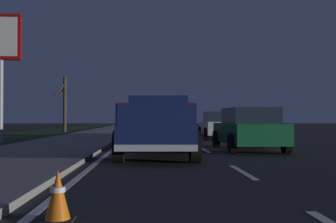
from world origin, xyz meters
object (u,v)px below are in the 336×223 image
(sedan_white, at_px, (219,125))
(sedan_black, at_px, (160,126))
(gas_price_sign, at_px, (1,47))
(bare_tree_far, at_px, (64,103))
(pickup_truck, at_px, (158,124))
(sedan_green, at_px, (248,129))
(traffic_cone_near, at_px, (58,196))

(sedan_white, height_order, sedan_black, same)
(sedan_black, height_order, gas_price_sign, gas_price_sign)
(sedan_white, height_order, bare_tree_far, bare_tree_far)
(pickup_truck, xyz_separation_m, sedan_green, (2.20, -3.31, -0.20))
(pickup_truck, xyz_separation_m, sedan_black, (6.89, -0.19, -0.20))
(sedan_black, distance_m, gas_price_sign, 8.48)
(pickup_truck, relative_size, gas_price_sign, 0.89)
(sedan_green, bearing_deg, traffic_cone_near, 155.71)
(sedan_green, distance_m, gas_price_sign, 12.47)
(sedan_white, height_order, traffic_cone_near, sedan_white)
(pickup_truck, relative_size, traffic_cone_near, 9.47)
(sedan_black, bearing_deg, sedan_white, -42.96)
(bare_tree_far, bearing_deg, gas_price_sign, -179.45)
(gas_price_sign, height_order, bare_tree_far, gas_price_sign)
(sedan_black, distance_m, traffic_cone_near, 14.93)
(sedan_white, bearing_deg, pickup_truck, 161.04)
(gas_price_sign, bearing_deg, sedan_white, -73.76)
(sedan_white, xyz_separation_m, traffic_cone_near, (-18.55, 4.92, -0.50))
(gas_price_sign, xyz_separation_m, bare_tree_far, (15.33, 0.15, -2.13))
(sedan_green, relative_size, gas_price_sign, 0.72)
(sedan_green, relative_size, sedan_black, 1.00)
(sedan_white, xyz_separation_m, gas_price_sign, (-3.21, 11.02, 3.79))
(pickup_truck, xyz_separation_m, traffic_cone_near, (-7.96, 1.28, -0.70))
(sedan_black, xyz_separation_m, traffic_cone_near, (-14.85, 1.47, -0.50))
(gas_price_sign, distance_m, bare_tree_far, 15.48)
(sedan_green, xyz_separation_m, sedan_black, (4.69, 3.11, 0.00))
(pickup_truck, relative_size, sedan_white, 1.24)
(pickup_truck, xyz_separation_m, bare_tree_far, (22.72, 7.53, 1.46))
(bare_tree_far, xyz_separation_m, traffic_cone_near, (-30.68, -6.25, -2.16))
(sedan_green, height_order, sedan_black, same)
(sedan_white, xyz_separation_m, sedan_black, (-3.70, 3.45, 0.00))
(pickup_truck, distance_m, bare_tree_far, 23.98)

